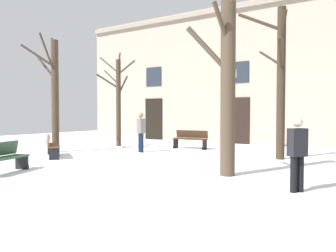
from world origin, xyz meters
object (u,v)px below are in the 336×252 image
at_px(bench_near_center_tree, 52,145).
at_px(person_by_shop_door, 297,151).
at_px(tree_right_of_center, 280,79).
at_px(streetlamp, 233,100).
at_px(bench_facing_shops, 190,139).
at_px(bench_far_corner, 2,158).
at_px(tree_center, 118,97).
at_px(tree_near_facade, 54,92).
at_px(person_crossing_plaza, 141,130).
at_px(tree_foreground, 227,80).

bearing_deg(bench_near_center_tree, person_by_shop_door, -150.01).
height_order(tree_right_of_center, streetlamp, tree_right_of_center).
xyz_separation_m(bench_facing_shops, bench_near_center_tree, (-2.96, -5.55, 0.00)).
bearing_deg(bench_far_corner, bench_facing_shops, -26.16).
bearing_deg(tree_center, tree_near_facade, -97.49).
xyz_separation_m(tree_right_of_center, streetlamp, (-2.53, 1.74, -0.67)).
height_order(tree_near_facade, streetlamp, tree_near_facade).
relative_size(bench_far_corner, person_crossing_plaza, 1.00).
xyz_separation_m(tree_right_of_center, tree_center, (-8.27, 0.56, -0.43)).
xyz_separation_m(streetlamp, bench_far_corner, (-3.12, -8.97, -1.83)).
bearing_deg(bench_facing_shops, bench_near_center_tree, -121.42).
bearing_deg(streetlamp, bench_near_center_tree, -129.67).
relative_size(tree_center, person_by_shop_door, 3.07).
height_order(tree_center, person_by_shop_door, tree_center).
bearing_deg(person_crossing_plaza, person_by_shop_door, -3.79).
xyz_separation_m(bench_facing_shops, bench_far_corner, (-1.16, -8.60, -0.03)).
height_order(tree_right_of_center, tree_center, tree_right_of_center).
height_order(bench_near_center_tree, person_crossing_plaza, person_crossing_plaza).
distance_m(tree_right_of_center, person_crossing_plaza, 6.00).
relative_size(tree_near_facade, streetlamp, 1.36).
xyz_separation_m(tree_center, bench_far_corner, (2.63, -7.79, -2.06)).
bearing_deg(bench_near_center_tree, streetlamp, -94.26).
height_order(tree_center, tree_near_facade, tree_near_facade).
distance_m(tree_near_facade, streetlamp, 7.83).
bearing_deg(person_crossing_plaza, streetlamp, 67.32).
distance_m(bench_far_corner, person_by_shop_door, 7.72).
xyz_separation_m(tree_near_facade, streetlamp, (6.21, 4.75, -0.31)).
height_order(person_by_shop_door, person_crossing_plaza, person_crossing_plaza).
height_order(bench_facing_shops, bench_near_center_tree, bench_facing_shops).
distance_m(tree_right_of_center, bench_far_corner, 9.51).
xyz_separation_m(tree_near_facade, person_crossing_plaza, (3.17, 1.98, -1.63)).
distance_m(tree_near_facade, person_crossing_plaza, 4.08).
height_order(tree_right_of_center, bench_far_corner, tree_right_of_center).
relative_size(tree_right_of_center, person_by_shop_door, 3.45).
bearing_deg(bench_far_corner, tree_center, 0.17).
relative_size(tree_right_of_center, bench_facing_shops, 3.28).
xyz_separation_m(tree_center, bench_facing_shops, (3.79, 0.80, -2.04)).
bearing_deg(tree_right_of_center, person_by_shop_door, -70.95).
xyz_separation_m(tree_right_of_center, tree_foreground, (-0.28, -4.08, -0.37)).
distance_m(tree_center, streetlamp, 5.87).
bearing_deg(tree_center, person_crossing_plaza, -30.54).
xyz_separation_m(bench_near_center_tree, person_crossing_plaza, (1.87, 3.15, 0.49)).
bearing_deg(tree_near_facade, bench_far_corner, -53.74).
bearing_deg(bench_near_center_tree, bench_facing_shops, -82.64).
xyz_separation_m(bench_facing_shops, person_crossing_plaza, (-1.09, -2.40, 0.49)).
xyz_separation_m(tree_right_of_center, bench_facing_shops, (-4.48, 1.37, -2.47)).
bearing_deg(person_crossing_plaza, tree_right_of_center, 35.50).
xyz_separation_m(streetlamp, person_by_shop_door, (4.27, -6.79, -1.39)).
height_order(bench_facing_shops, person_by_shop_door, person_by_shop_door).
xyz_separation_m(tree_center, tree_foreground, (7.99, -4.65, 0.07)).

